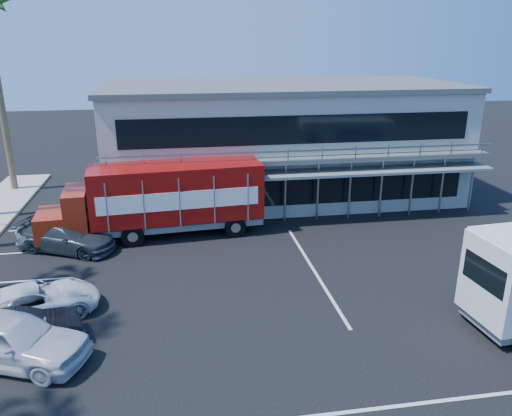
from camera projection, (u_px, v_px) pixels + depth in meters
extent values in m
plane|color=black|center=(285.00, 307.00, 19.68)|extent=(120.00, 120.00, 0.00)
cube|color=#959A8D|center=(281.00, 142.00, 33.00)|extent=(22.00, 10.00, 7.00)
cube|color=#515454|center=(282.00, 86.00, 31.81)|extent=(22.40, 10.40, 0.30)
cube|color=#515454|center=(303.00, 160.00, 27.74)|extent=(22.00, 1.20, 0.25)
cube|color=gray|center=(305.00, 153.00, 27.06)|extent=(22.00, 0.08, 0.90)
cube|color=slate|center=(303.00, 174.00, 27.69)|extent=(22.00, 1.80, 0.15)
cube|color=black|center=(299.00, 191.00, 28.93)|extent=(20.00, 0.06, 1.60)
cube|color=black|center=(301.00, 130.00, 27.76)|extent=(20.00, 0.06, 1.60)
cylinder|color=brown|center=(1.00, 103.00, 32.68)|extent=(0.44, 0.44, 12.00)
cube|color=maroon|center=(53.00, 225.00, 25.20)|extent=(1.74, 2.60, 1.32)
cube|color=maroon|center=(77.00, 212.00, 25.28)|extent=(1.32, 2.83, 2.31)
cube|color=black|center=(76.00, 199.00, 25.07)|extent=(0.25, 2.34, 0.77)
cube|color=#920F08|center=(177.00, 191.00, 26.21)|extent=(9.01, 3.47, 2.86)
cube|color=slate|center=(178.00, 221.00, 26.76)|extent=(8.97, 3.06, 0.33)
cube|color=white|center=(180.00, 201.00, 24.97)|extent=(8.08, 0.70, 0.94)
cube|color=white|center=(175.00, 186.00, 27.52)|extent=(8.08, 0.70, 0.94)
cylinder|color=black|center=(59.00, 243.00, 24.34)|extent=(1.16, 0.37, 1.15)
cylinder|color=black|center=(64.00, 226.00, 26.56)|extent=(1.16, 0.37, 1.15)
cylinder|color=black|center=(133.00, 236.00, 25.14)|extent=(1.16, 0.37, 1.15)
cylinder|color=black|center=(132.00, 220.00, 27.37)|extent=(1.16, 0.37, 1.15)
cylinder|color=black|center=(235.00, 227.00, 26.36)|extent=(1.16, 0.37, 1.15)
cylinder|color=black|center=(227.00, 212.00, 28.58)|extent=(1.16, 0.37, 1.15)
cube|color=black|center=(484.00, 274.00, 17.08)|extent=(0.23, 2.11, 1.02)
cylinder|color=black|center=(481.00, 303.00, 18.98)|extent=(1.05, 0.36, 1.03)
imported|color=silver|center=(11.00, 339.00, 16.08)|extent=(5.43, 3.73, 1.72)
imported|color=black|center=(18.00, 332.00, 16.77)|extent=(4.35, 2.69, 1.35)
imported|color=white|center=(34.00, 302.00, 18.76)|extent=(5.20, 3.71, 1.32)
imported|color=#2D343C|center=(67.00, 237.00, 24.69)|extent=(5.34, 3.89, 1.44)
imported|color=gray|center=(61.00, 231.00, 25.42)|extent=(4.43, 2.28, 1.44)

